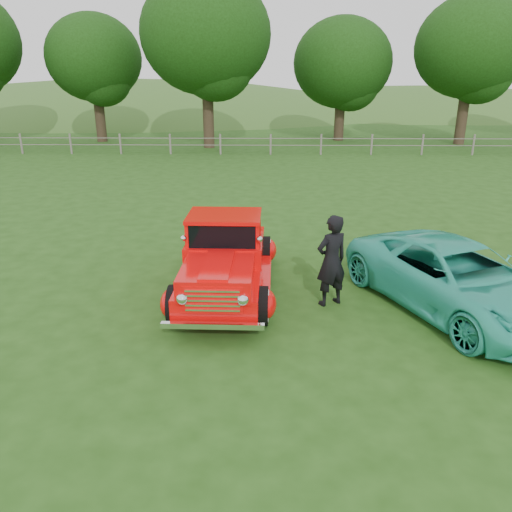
{
  "coord_description": "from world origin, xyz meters",
  "views": [
    {
      "loc": [
        -0.3,
        -8.17,
        4.52
      ],
      "look_at": [
        -0.48,
        1.2,
        1.1
      ],
      "focal_mm": 35.0,
      "sensor_mm": 36.0,
      "label": 1
    }
  ],
  "objects_px": {
    "tree_near_east": "(342,63)",
    "man": "(331,261)",
    "tree_mid_east": "(472,47)",
    "teal_sedan": "(456,278)",
    "tree_near_west": "(206,35)",
    "red_pickup": "(226,257)",
    "tree_mid_west": "(94,58)"
  },
  "relations": [
    {
      "from": "tree_near_east",
      "to": "tree_mid_east",
      "type": "xyz_separation_m",
      "value": [
        8.0,
        -2.0,
        0.93
      ]
    },
    {
      "from": "man",
      "to": "tree_near_east",
      "type": "bearing_deg",
      "value": -126.04
    },
    {
      "from": "tree_near_west",
      "to": "man",
      "type": "bearing_deg",
      "value": -77.95
    },
    {
      "from": "red_pickup",
      "to": "man",
      "type": "distance_m",
      "value": 2.29
    },
    {
      "from": "tree_mid_east",
      "to": "red_pickup",
      "type": "distance_m",
      "value": 29.28
    },
    {
      "from": "teal_sedan",
      "to": "man",
      "type": "relative_size",
      "value": 2.6
    },
    {
      "from": "tree_mid_west",
      "to": "tree_mid_east",
      "type": "bearing_deg",
      "value": -2.29
    },
    {
      "from": "tree_near_west",
      "to": "tree_near_east",
      "type": "bearing_deg",
      "value": 23.96
    },
    {
      "from": "tree_near_east",
      "to": "tree_mid_east",
      "type": "height_order",
      "value": "tree_mid_east"
    },
    {
      "from": "teal_sedan",
      "to": "tree_mid_west",
      "type": "bearing_deg",
      "value": 95.78
    },
    {
      "from": "red_pickup",
      "to": "tree_mid_east",
      "type": "bearing_deg",
      "value": 61.7
    },
    {
      "from": "tree_near_east",
      "to": "teal_sedan",
      "type": "distance_m",
      "value": 28.31
    },
    {
      "from": "tree_near_east",
      "to": "tree_mid_east",
      "type": "bearing_deg",
      "value": -14.04
    },
    {
      "from": "tree_near_west",
      "to": "tree_near_east",
      "type": "height_order",
      "value": "tree_near_west"
    },
    {
      "from": "tree_mid_west",
      "to": "man",
      "type": "relative_size",
      "value": 4.4
    },
    {
      "from": "tree_near_east",
      "to": "teal_sedan",
      "type": "bearing_deg",
      "value": -93.02
    },
    {
      "from": "tree_mid_east",
      "to": "teal_sedan",
      "type": "bearing_deg",
      "value": -110.08
    },
    {
      "from": "tree_mid_west",
      "to": "tree_mid_east",
      "type": "height_order",
      "value": "tree_mid_east"
    },
    {
      "from": "tree_near_east",
      "to": "man",
      "type": "xyz_separation_m",
      "value": [
        -3.94,
        -27.68,
        -4.29
      ]
    },
    {
      "from": "tree_mid_west",
      "to": "teal_sedan",
      "type": "height_order",
      "value": "tree_mid_west"
    },
    {
      "from": "tree_mid_east",
      "to": "teal_sedan",
      "type": "distance_m",
      "value": 28.12
    },
    {
      "from": "red_pickup",
      "to": "teal_sedan",
      "type": "height_order",
      "value": "red_pickup"
    },
    {
      "from": "tree_mid_west",
      "to": "tree_mid_east",
      "type": "xyz_separation_m",
      "value": [
        25.0,
        -1.0,
        0.62
      ]
    },
    {
      "from": "tree_mid_west",
      "to": "teal_sedan",
      "type": "bearing_deg",
      "value": -60.0
    },
    {
      "from": "tree_near_east",
      "to": "red_pickup",
      "type": "bearing_deg",
      "value": -102.8
    },
    {
      "from": "red_pickup",
      "to": "teal_sedan",
      "type": "xyz_separation_m",
      "value": [
        4.68,
        -0.83,
        -0.1
      ]
    },
    {
      "from": "man",
      "to": "tree_mid_east",
      "type": "bearing_deg",
      "value": -142.88
    },
    {
      "from": "tree_near_west",
      "to": "tree_near_east",
      "type": "xyz_separation_m",
      "value": [
        9.0,
        4.0,
        -1.55
      ]
    },
    {
      "from": "tree_near_east",
      "to": "red_pickup",
      "type": "distance_m",
      "value": 28.11
    },
    {
      "from": "red_pickup",
      "to": "man",
      "type": "height_order",
      "value": "man"
    },
    {
      "from": "tree_mid_west",
      "to": "teal_sedan",
      "type": "xyz_separation_m",
      "value": [
        15.53,
        -26.9,
        -4.86
      ]
    },
    {
      "from": "tree_mid_east",
      "to": "red_pickup",
      "type": "bearing_deg",
      "value": -119.44
    }
  ]
}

